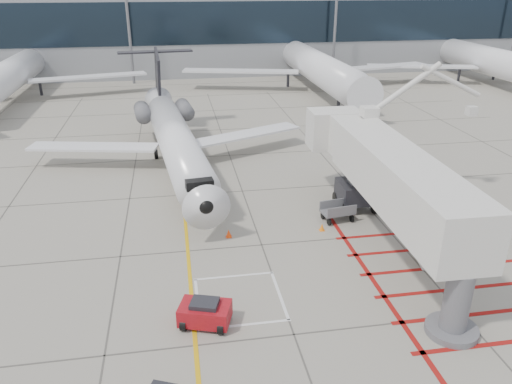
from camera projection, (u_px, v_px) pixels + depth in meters
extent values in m
plane|color=gray|center=(275.00, 283.00, 25.32)|extent=(260.00, 260.00, 0.00)
cone|color=#F7410D|center=(229.00, 233.00, 29.73)|extent=(0.35, 0.35, 0.49)
cone|color=orange|center=(322.00, 227.00, 30.50)|extent=(0.33, 0.33, 0.46)
cube|color=gray|center=(252.00, 22.00, 87.40)|extent=(180.00, 28.00, 14.00)
cube|color=black|center=(267.00, 23.00, 74.28)|extent=(180.00, 0.10, 6.00)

